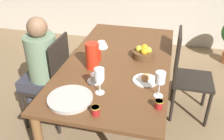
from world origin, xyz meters
name	(u,v)px	position (x,y,z in m)	size (l,w,h in m)	color
ground_plane	(118,122)	(0.00, 0.00, 0.00)	(20.00, 20.00, 0.00)	#7F6647
dining_table	(119,69)	(0.00, 0.00, 0.68)	(0.98, 1.86, 0.78)	brown
chair_person_side	(52,81)	(-0.67, -0.13, 0.52)	(0.42, 0.42, 0.99)	black
chair_opposite	(186,74)	(0.67, 0.34, 0.52)	(0.42, 0.42, 0.99)	black
person_seated	(40,64)	(-0.76, -0.15, 0.72)	(0.39, 0.41, 1.20)	#33333D
red_pitcher	(92,56)	(-0.20, -0.19, 0.90)	(0.15, 0.12, 0.24)	red
wine_glass_water	(99,75)	(-0.03, -0.56, 0.94)	(0.08, 0.08, 0.22)	white
wine_glass_juice	(160,79)	(0.41, -0.49, 0.93)	(0.08, 0.08, 0.21)	white
teacup_near_person	(95,78)	(-0.11, -0.41, 0.81)	(0.13, 0.13, 0.07)	white
teacup_across	(102,45)	(-0.24, 0.24, 0.81)	(0.13, 0.13, 0.07)	white
serving_tray	(70,99)	(-0.22, -0.71, 0.79)	(0.34, 0.34, 0.03)	#B7B2A8
bread_plate	(145,79)	(0.29, -0.31, 0.80)	(0.21, 0.21, 0.07)	white
jam_jar_amber	(95,110)	(0.01, -0.81, 0.81)	(0.06, 0.06, 0.06)	#A81E1E
jam_jar_red	(159,104)	(0.43, -0.64, 0.81)	(0.06, 0.06, 0.06)	#A81E1E
fruit_bowl	(143,53)	(0.22, 0.11, 0.83)	(0.21, 0.21, 0.12)	brown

